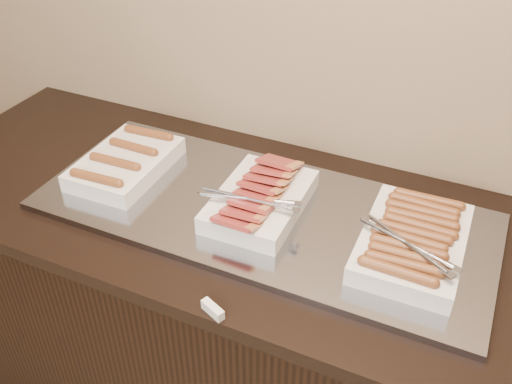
% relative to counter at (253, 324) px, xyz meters
% --- Properties ---
extents(counter, '(2.06, 0.76, 0.90)m').
position_rel_counter_xyz_m(counter, '(0.00, 0.00, 0.00)').
color(counter, black).
rests_on(counter, ground).
extents(warming_tray, '(1.20, 0.50, 0.02)m').
position_rel_counter_xyz_m(warming_tray, '(0.02, 0.00, 0.46)').
color(warming_tray, gray).
rests_on(warming_tray, counter).
extents(dish_left, '(0.22, 0.32, 0.07)m').
position_rel_counter_xyz_m(dish_left, '(-0.40, -0.00, 0.50)').
color(dish_left, white).
rests_on(dish_left, warming_tray).
extents(dish_center, '(0.27, 0.34, 0.09)m').
position_rel_counter_xyz_m(dish_center, '(0.02, -0.00, 0.50)').
color(dish_center, white).
rests_on(dish_center, warming_tray).
extents(dish_right, '(0.27, 0.36, 0.08)m').
position_rel_counter_xyz_m(dish_right, '(0.42, -0.00, 0.50)').
color(dish_right, white).
rests_on(dish_right, warming_tray).
extents(label_holder, '(0.06, 0.04, 0.02)m').
position_rel_counter_xyz_m(label_holder, '(0.07, -0.36, 0.46)').
color(label_holder, white).
rests_on(label_holder, counter).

